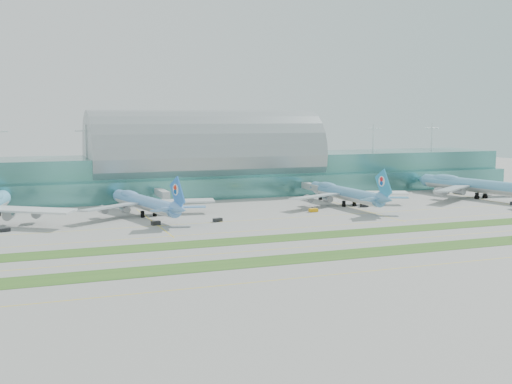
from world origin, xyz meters
name	(u,v)px	position (x,y,z in m)	size (l,w,h in m)	color
ground	(314,237)	(0.00, 0.00, 0.00)	(700.00, 700.00, 0.00)	gray
terminal	(206,166)	(0.01, 128.79, 14.23)	(340.00, 69.10, 36.00)	#3D7A75
grass_strip_near	(356,253)	(0.00, -28.00, 0.04)	(420.00, 12.00, 0.08)	#2D591E
grass_strip_far	(312,236)	(0.00, 2.00, 0.04)	(420.00, 12.00, 0.08)	#2D591E
taxiline_a	(393,269)	(0.00, -48.00, 0.01)	(420.00, 0.35, 0.01)	yellow
taxiline_b	(334,245)	(0.00, -14.00, 0.01)	(420.00, 0.35, 0.01)	yellow
taxiline_c	(292,228)	(0.00, 18.00, 0.01)	(420.00, 0.35, 0.01)	yellow
taxiline_d	(270,219)	(0.00, 40.00, 0.01)	(420.00, 0.35, 0.01)	yellow
airliner_b	(144,202)	(-44.19, 65.70, 5.69)	(57.54, 66.32, 18.45)	#659FE0
airliner_c	(345,193)	(46.22, 64.06, 5.81)	(60.28, 68.45, 18.84)	#5B9BC9
airliner_d	(474,184)	(119.02, 65.59, 6.56)	(66.68, 76.72, 21.28)	#5EA7CF
gse_b	(5,230)	(-96.76, 46.60, 0.65)	(3.45, 1.52, 1.29)	black
gse_c	(156,223)	(-44.68, 41.83, 0.75)	(3.27, 1.82, 1.51)	black
gse_d	(218,220)	(-20.97, 41.02, 0.68)	(3.58, 1.76, 1.36)	black
gse_e	(313,210)	(24.32, 50.88, 0.72)	(3.69, 1.95, 1.44)	orange
gse_f	(364,205)	(51.77, 56.09, 0.83)	(3.55, 1.70, 1.67)	black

